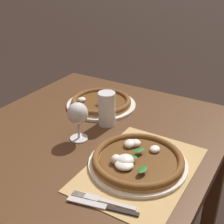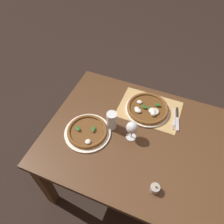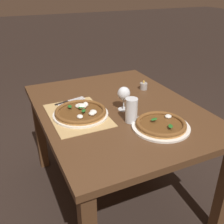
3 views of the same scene
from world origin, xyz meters
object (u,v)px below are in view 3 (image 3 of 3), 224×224
Objects in this scene: wine_glass at (124,94)px; fork at (72,102)px; pizza_near at (81,112)px; pint_glass at (131,111)px; pizza_far at (161,125)px; knife at (70,101)px; votive_candle at (144,86)px.

wine_glass is 0.37m from fork.
pint_glass reaches higher than pizza_near.
pizza_near is 0.49m from pizza_far.
knife is at bearing -179.01° from pizza_near.
votive_candle is (-0.40, 0.33, -0.05)m from pint_glass.
votive_candle is (0.02, 0.57, 0.02)m from knife.
knife is (-0.42, -0.25, -0.06)m from pint_glass.
knife is at bearing -147.04° from pizza_far.
pint_glass is at bearing 51.16° from pizza_near.
votive_candle is (-0.00, 0.56, 0.02)m from fork.
pint_glass is 0.47m from fork.
pizza_far is 0.19m from pint_glass.
fork is 0.02m from knife.
votive_candle is at bearing 158.51° from pizza_far.
knife is 0.57m from votive_candle.
wine_glass is at bearing 46.12° from knife.
pint_glass is at bearing 30.32° from fork.
pint_glass reaches higher than fork.
wine_glass is 0.40m from votive_candle.
fork is (-0.21, 0.01, -0.02)m from pizza_near.
votive_candle is at bearing 140.86° from pint_glass.
pint_glass reaches higher than pizza_far.
pizza_far is 0.64m from fork.
knife is 2.96× the size of votive_candle.
knife is at bearing -149.84° from pint_glass.
pizza_near is 0.29m from wine_glass.
pint_glass is (-0.14, -0.12, 0.05)m from pizza_far.
votive_candle is (-0.25, 0.30, -0.08)m from wine_glass.
fork is 0.94× the size of knife.
pizza_far is at bearing 47.32° from pizza_near.
votive_candle is at bearing 90.27° from fork.
pint_glass is 0.73× the size of fork.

